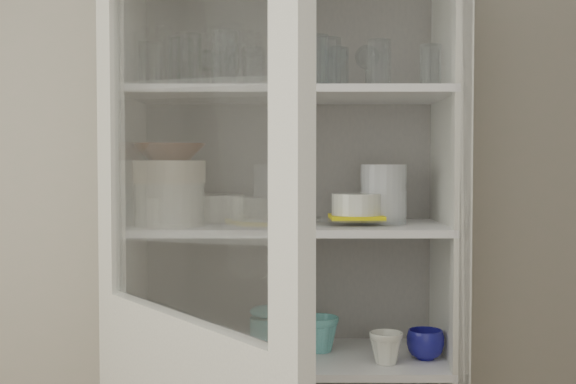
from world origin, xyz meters
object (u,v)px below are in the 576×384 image
at_px(goblet_3, 367,68).
at_px(goblet_0, 207,71).
at_px(goblet_1, 221,71).
at_px(grey_bowl_stack, 384,194).
at_px(measuring_cups, 246,354).
at_px(yellow_trivet, 356,217).
at_px(terracotta_bowl, 169,152).
at_px(mug_white, 386,348).
at_px(teal_jar, 266,330).
at_px(white_canister, 158,329).
at_px(goblet_2, 337,68).
at_px(cream_bowl, 169,172).
at_px(white_ramekin, 356,204).
at_px(glass_platter, 356,221).
at_px(plate_stack_front, 170,204).
at_px(mug_teal, 320,334).
at_px(pantry_cabinet, 288,323).
at_px(plate_stack_back, 214,208).
at_px(mug_blue, 425,344).

bearing_deg(goblet_3, goblet_0, -177.69).
height_order(goblet_1, grey_bowl_stack, goblet_1).
bearing_deg(measuring_cups, yellow_trivet, 10.09).
xyz_separation_m(terracotta_bowl, measuring_cups, (0.23, -0.01, -0.60)).
height_order(goblet_0, terracotta_bowl, goblet_0).
xyz_separation_m(mug_white, measuring_cups, (-0.41, 0.03, -0.03)).
height_order(teal_jar, white_canister, white_canister).
distance_m(goblet_2, grey_bowl_stack, 0.42).
distance_m(cream_bowl, terracotta_bowl, 0.06).
distance_m(white_ramekin, teal_jar, 0.49).
xyz_separation_m(white_ramekin, grey_bowl_stack, (0.09, 0.05, 0.03)).
height_order(glass_platter, measuring_cups, glass_platter).
bearing_deg(goblet_2, teal_jar, -175.79).
height_order(plate_stack_front, measuring_cups, plate_stack_front).
distance_m(goblet_2, goblet_3, 0.11).
bearing_deg(yellow_trivet, white_canister, 172.83).
distance_m(mug_white, teal_jar, 0.39).
distance_m(goblet_1, goblet_2, 0.37).
height_order(white_ramekin, mug_teal, white_ramekin).
relative_size(plate_stack_front, measuring_cups, 2.04).
xyz_separation_m(goblet_1, goblet_2, (0.37, -0.02, 0.01)).
relative_size(goblet_1, plate_stack_front, 0.73).
relative_size(terracotta_bowl, glass_platter, 0.69).
distance_m(goblet_1, grey_bowl_stack, 0.64).
distance_m(pantry_cabinet, plate_stack_back, 0.44).
relative_size(goblet_1, white_canister, 1.17).
height_order(goblet_3, glass_platter, goblet_3).
xyz_separation_m(pantry_cabinet, glass_platter, (0.21, -0.09, 0.33)).
distance_m(teal_jar, white_canister, 0.34).
relative_size(goblet_3, cream_bowl, 0.83).
distance_m(goblet_3, glass_platter, 0.50).
xyz_separation_m(yellow_trivet, grey_bowl_stack, (0.09, 0.05, 0.07)).
bearing_deg(goblet_1, mug_blue, -14.15).
height_order(goblet_0, grey_bowl_stack, goblet_0).
xyz_separation_m(goblet_1, mug_white, (0.50, -0.21, -0.83)).
bearing_deg(mug_white, cream_bowl, 172.32).
bearing_deg(plate_stack_front, cream_bowl, 0.00).
relative_size(goblet_2, measuring_cups, 1.64).
distance_m(pantry_cabinet, grey_bowl_stack, 0.51).
distance_m(grey_bowl_stack, mug_teal, 0.48).
bearing_deg(plate_stack_back, goblet_0, 165.47).
bearing_deg(plate_stack_back, glass_platter, -15.41).
bearing_deg(mug_teal, teal_jar, 147.70).
height_order(pantry_cabinet, cream_bowl, pantry_cabinet).
bearing_deg(glass_platter, cream_bowl, -174.55).
bearing_deg(mug_teal, cream_bowl, 171.04).
relative_size(glass_platter, mug_blue, 2.71).
distance_m(white_ramekin, measuring_cups, 0.55).
height_order(goblet_0, goblet_2, goblet_2).
bearing_deg(goblet_3, pantry_cabinet, -166.66).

